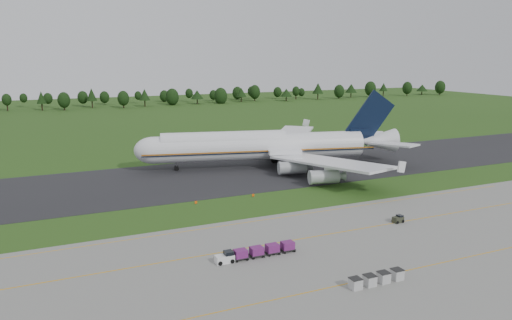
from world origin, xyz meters
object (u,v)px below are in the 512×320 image
uld_row (377,279)px  edge_markers (225,199)px  aircraft (265,146)px  utility_cart (398,220)px  baggage_train (255,252)px

uld_row → edge_markers: 48.07m
edge_markers → uld_row: bearing=-84.5°
aircraft → utility_cart: (2.53, -54.83, -5.60)m
baggage_train → uld_row: (11.76, -15.72, -0.10)m
utility_cart → baggage_train: bearing=-172.8°
aircraft → edge_markers: (-22.36, -26.77, -5.94)m
aircraft → uld_row: bearing=-103.4°
baggage_train → utility_cart: baggage_train is taller
aircraft → baggage_train: (-29.52, -58.89, -5.27)m
baggage_train → uld_row: baggage_train is taller
utility_cart → uld_row: 28.35m
baggage_train → utility_cart: size_ratio=6.25×
aircraft → utility_cart: 55.17m
utility_cart → edge_markers: 37.51m
uld_row → utility_cart: bearing=44.3°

